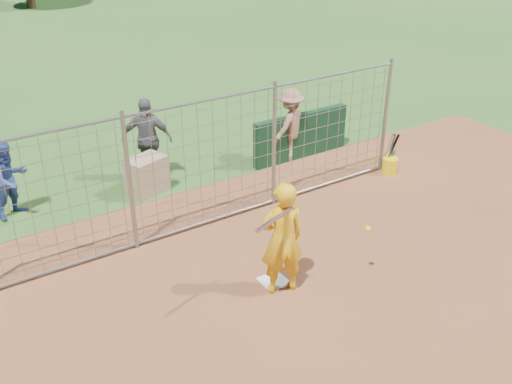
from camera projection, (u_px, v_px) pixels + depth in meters
ground at (267, 275)px, 9.60m from camera, size 100.00×100.00×0.00m
home_plate at (274, 281)px, 9.45m from camera, size 0.43×0.43×0.02m
dugout_wall at (301, 136)px, 13.65m from camera, size 2.60×0.20×1.10m
batter at (282, 239)px, 8.81m from camera, size 0.80×0.62×1.94m
bystander_a at (11, 179)px, 11.06m from camera, size 0.94×0.87×1.57m
bystander_b at (147, 140)px, 12.41m from camera, size 1.18×1.00×1.89m
bystander_c at (290, 125)px, 13.38m from camera, size 1.29×0.99×1.75m
equipment_bin at (147, 175)px, 12.08m from camera, size 0.93×0.77×0.80m
equipment_in_play at (299, 222)px, 8.42m from camera, size 2.11×0.46×0.67m
bucket_with_bats at (390, 163)px, 12.98m from camera, size 0.34×0.37×0.97m
backstop_fence at (207, 165)px, 10.50m from camera, size 9.08×0.08×2.60m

